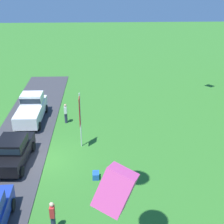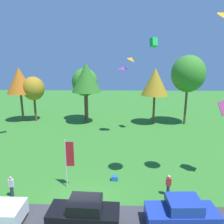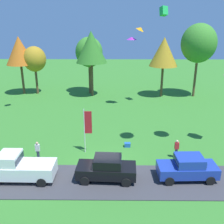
% 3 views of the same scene
% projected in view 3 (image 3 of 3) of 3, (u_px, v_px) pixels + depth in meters
% --- Properties ---
extents(ground_plane, '(120.00, 120.00, 0.00)m').
position_uv_depth(ground_plane, '(104.00, 166.00, 21.56)').
color(ground_plane, '#337528').
extents(pavement_strip, '(36.00, 4.40, 0.06)m').
position_uv_depth(pavement_strip, '(103.00, 181.00, 19.58)').
color(pavement_strip, '#38383D').
rests_on(pavement_strip, ground).
extents(car_pickup_mid_row, '(5.02, 2.09, 2.14)m').
position_uv_depth(car_pickup_mid_row, '(19.00, 167.00, 19.44)').
color(car_pickup_mid_row, white).
rests_on(car_pickup_mid_row, ground).
extents(car_sedan_near_entrance, '(4.49, 2.14, 1.84)m').
position_uv_depth(car_sedan_near_entrance, '(107.00, 167.00, 19.46)').
color(car_sedan_near_entrance, black).
rests_on(car_sedan_near_entrance, ground).
extents(car_sedan_by_flagpole, '(4.46, 2.08, 1.84)m').
position_uv_depth(car_sedan_by_flagpole, '(188.00, 167.00, 19.56)').
color(car_sedan_by_flagpole, '#1E389E').
rests_on(car_sedan_by_flagpole, ground).
extents(person_on_lawn, '(0.36, 0.24, 1.71)m').
position_uv_depth(person_on_lawn, '(177.00, 149.00, 22.60)').
color(person_on_lawn, '#2D334C').
rests_on(person_on_lawn, ground).
extents(person_beside_suv, '(0.36, 0.24, 1.71)m').
position_uv_depth(person_beside_suv, '(38.00, 151.00, 22.26)').
color(person_beside_suv, '#2D334C').
rests_on(person_beside_suv, ground).
extents(tree_left_of_center, '(4.26, 4.26, 8.99)m').
position_uv_depth(tree_left_of_center, '(19.00, 51.00, 40.12)').
color(tree_left_of_center, brown).
rests_on(tree_left_of_center, ground).
extents(tree_center_back, '(3.55, 3.55, 7.49)m').
position_uv_depth(tree_center_back, '(35.00, 59.00, 40.65)').
color(tree_center_back, brown).
rests_on(tree_center_back, ground).
extents(tree_far_left, '(4.20, 4.20, 8.88)m').
position_uv_depth(tree_far_left, '(89.00, 52.00, 40.64)').
color(tree_far_left, brown).
rests_on(tree_far_left, ground).
extents(tree_far_right, '(4.66, 4.66, 9.83)m').
position_uv_depth(tree_far_right, '(91.00, 47.00, 38.82)').
color(tree_far_right, brown).
rests_on(tree_far_right, ground).
extents(tree_lone_near, '(4.24, 4.24, 8.96)m').
position_uv_depth(tree_lone_near, '(164.00, 52.00, 38.78)').
color(tree_lone_near, brown).
rests_on(tree_lone_near, ground).
extents(tree_right_of_center, '(5.16, 5.16, 10.90)m').
position_uv_depth(tree_right_of_center, '(199.00, 43.00, 38.33)').
color(tree_right_of_center, brown).
rests_on(tree_right_of_center, ground).
extents(flag_banner, '(0.71, 0.08, 4.15)m').
position_uv_depth(flag_banner, '(87.00, 125.00, 23.01)').
color(flag_banner, silver).
rests_on(flag_banner, ground).
extents(cooler_box, '(0.56, 0.40, 0.40)m').
position_uv_depth(cooler_box, '(127.00, 145.00, 24.80)').
color(cooler_box, blue).
rests_on(cooler_box, ground).
extents(kite_diamond_low_drifter, '(1.01, 1.00, 0.68)m').
position_uv_depth(kite_diamond_low_drifter, '(141.00, 29.00, 31.96)').
color(kite_diamond_low_drifter, orange).
extents(kite_box_mid_center, '(1.03, 1.28, 1.30)m').
position_uv_depth(kite_box_mid_center, '(164.00, 11.00, 32.36)').
color(kite_box_mid_center, green).
extents(kite_delta_near_flag, '(1.73, 1.73, 0.35)m').
position_uv_depth(kite_delta_near_flag, '(132.00, 38.00, 32.82)').
color(kite_delta_near_flag, purple).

